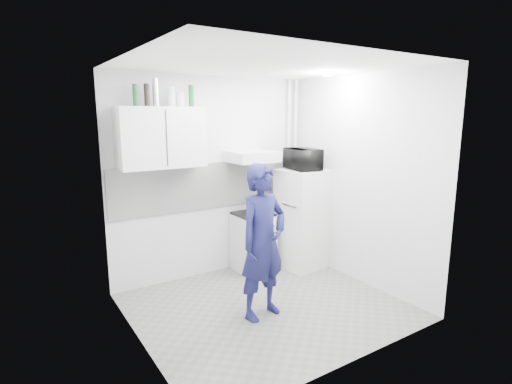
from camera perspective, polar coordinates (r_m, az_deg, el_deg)
floor at (r=4.65m, az=1.51°, el=-15.98°), size 2.80×2.80×0.00m
ceiling at (r=4.18m, az=1.70°, el=17.73°), size 2.80×2.80×0.00m
wall_back at (r=5.29m, az=-6.12°, el=2.11°), size 2.80×0.00×2.80m
wall_left at (r=3.64m, az=-16.90°, el=-2.35°), size 0.00×2.60×2.60m
wall_right at (r=5.14m, az=14.56°, el=1.57°), size 0.00×2.60×2.60m
person at (r=4.16m, az=1.01°, el=-7.13°), size 0.65×0.49×1.63m
stove at (r=5.51m, az=-0.42°, el=-7.22°), size 0.48×0.48×0.78m
fridge at (r=5.59m, az=6.56°, el=-3.82°), size 0.62×0.62×1.38m
stove_top at (r=5.40m, az=-0.43°, el=-3.16°), size 0.47×0.47×0.03m
saucepan at (r=5.37m, az=0.24°, el=-2.55°), size 0.18×0.18×0.10m
microwave at (r=5.44m, az=6.75°, el=4.68°), size 0.57×0.43×0.29m
bottle_b at (r=4.69m, az=-16.82°, el=13.11°), size 0.06×0.06×0.24m
bottle_c at (r=4.73m, az=-15.34°, el=13.20°), size 0.06×0.06×0.25m
bottle_d at (r=4.76m, az=-14.15°, el=13.63°), size 0.07×0.07×0.31m
canister_a at (r=4.82m, az=-12.00°, el=13.15°), size 0.09×0.09×0.22m
canister_b at (r=4.86m, az=-10.74°, el=12.83°), size 0.09×0.09×0.16m
bottle_e at (r=4.92m, az=-9.24°, el=13.39°), size 0.06×0.06×0.25m
upper_cabinet at (r=4.77m, az=-13.40°, el=7.57°), size 1.00×0.35×0.70m
range_hood at (r=5.26m, az=-0.54°, el=5.09°), size 0.60×0.50×0.14m
backsplash at (r=5.29m, az=-6.02°, el=1.02°), size 2.74×0.03×0.60m
pipe_a at (r=5.92m, az=5.54°, el=3.07°), size 0.05×0.05×2.60m
pipe_b at (r=5.85m, az=4.62°, el=2.98°), size 0.04×0.04×2.60m
ceiling_spot_fixture at (r=4.95m, az=10.26°, el=16.15°), size 0.10×0.10×0.02m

